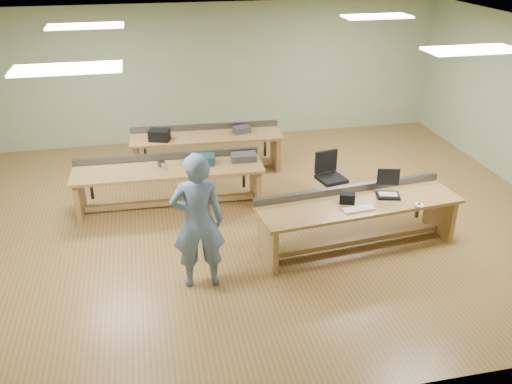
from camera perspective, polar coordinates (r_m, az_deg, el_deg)
The scene contains 21 objects.
floor at distance 9.13m, azimuth 0.13°, elevation -2.64°, with size 10.00×10.00×0.00m, color brown.
ceiling at distance 8.13m, azimuth 0.16°, elevation 16.25°, with size 10.00×10.00×0.00m, color silver.
wall_back at distance 12.30m, azimuth -3.90°, elevation 12.41°, with size 10.00×0.04×3.00m, color #91A57D.
wall_front at distance 5.09m, azimuth 9.84°, elevation -8.92°, with size 10.00×0.04×3.00m, color #91A57D.
fluor_panels at distance 8.14m, azimuth 0.16°, elevation 16.04°, with size 6.20×3.50×0.03m.
workbench_front at distance 8.22m, azimuth 10.65°, elevation -2.17°, with size 3.13×1.12×0.86m.
workbench_mid at distance 9.35m, azimuth -9.14°, elevation 1.57°, with size 3.21×0.95×0.86m.
workbench_back at distance 10.74m, azimuth -5.19°, elevation 5.07°, with size 2.98×0.92×0.86m.
person at distance 7.06m, azimuth -6.13°, elevation -3.12°, with size 0.70×0.46×1.92m, color slate.
laptop_base at distance 8.37m, azimuth 13.72°, elevation -0.35°, with size 0.34×0.27×0.04m, color black.
laptop_screen at distance 8.38m, azimuth 13.76°, elevation 1.56°, with size 0.34×0.02×0.26m, color black.
keyboard at distance 7.88m, azimuth 10.73°, elevation -1.80°, with size 0.47×0.16×0.03m, color beige.
trackball_mouse at distance 8.17m, azimuth 16.79°, elevation -1.32°, with size 0.13×0.16×0.07m, color white.
camera_bag at distance 8.03m, azimuth 9.59°, elevation -0.65°, with size 0.22×0.14×0.15m, color black.
task_chair at distance 9.54m, azimuth 7.74°, elevation 0.71°, with size 0.60×0.60×0.93m.
parts_bin_teal at distance 9.32m, azimuth -5.61°, elevation 3.44°, with size 0.40×0.30×0.14m, color #13353F.
parts_bin_grey at distance 9.41m, azimuth -1.31°, elevation 3.71°, with size 0.43×0.27×0.12m, color #343436.
mug at distance 9.27m, azimuth -9.93°, elevation 2.91°, with size 0.13×0.13×0.10m, color #343436.
drinks_can at distance 9.14m, azimuth -9.73°, elevation 2.60°, with size 0.06×0.06×0.12m, color silver.
storage_box_back at distance 10.46m, azimuth -10.14°, elevation 5.92°, with size 0.37×0.27×0.21m, color black.
tray_back at distance 10.73m, azimuth -1.51°, elevation 6.59°, with size 0.31×0.23×0.12m, color #343436.
Camera 1 is at (-1.70, -7.83, 4.38)m, focal length 38.00 mm.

